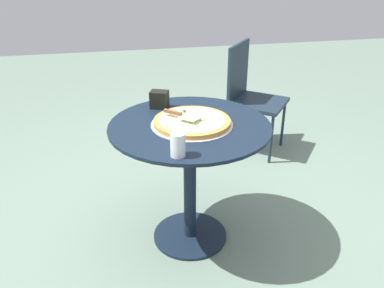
{
  "coord_description": "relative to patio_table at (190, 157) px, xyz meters",
  "views": [
    {
      "loc": [
        0.38,
        1.93,
        1.62
      ],
      "look_at": [
        -0.01,
        0.01,
        0.64
      ],
      "focal_mm": 37.34,
      "sensor_mm": 36.0,
      "label": 1
    }
  ],
  "objects": [
    {
      "name": "pizza_server",
      "position": [
        0.05,
        -0.01,
        0.26
      ],
      "size": [
        0.19,
        0.18,
        0.02
      ],
      "color": "silver",
      "rests_on": "pizza_on_tray"
    },
    {
      "name": "ground_plane",
      "position": [
        0.0,
        0.0,
        -0.56
      ],
      "size": [
        10.0,
        10.0,
        0.0
      ],
      "primitive_type": "plane",
      "color": "slate"
    },
    {
      "name": "drinking_cup",
      "position": [
        0.12,
        0.34,
        0.26
      ],
      "size": [
        0.07,
        0.07,
        0.11
      ],
      "primitive_type": "cylinder",
      "color": "silver",
      "rests_on": "patio_table"
    },
    {
      "name": "patio_chair_far",
      "position": [
        -0.73,
        -1.09,
        -0.03
      ],
      "size": [
        0.59,
        0.59,
        0.92
      ],
      "color": "#1B2936",
      "rests_on": "ground"
    },
    {
      "name": "napkin_dispenser",
      "position": [
        0.13,
        -0.28,
        0.25
      ],
      "size": [
        0.12,
        0.11,
        0.1
      ],
      "primitive_type": "cube",
      "rotation": [
        0.0,
        0.0,
        5.9
      ],
      "color": "black",
      "rests_on": "patio_table"
    },
    {
      "name": "pizza_on_tray",
      "position": [
        -0.01,
        0.01,
        0.22
      ],
      "size": [
        0.44,
        0.44,
        0.05
      ],
      "color": "silver",
      "rests_on": "patio_table"
    },
    {
      "name": "patio_table",
      "position": [
        0.0,
        0.0,
        0.0
      ],
      "size": [
        0.88,
        0.88,
        0.76
      ],
      "color": "#131F2F",
      "rests_on": "ground"
    }
  ]
}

